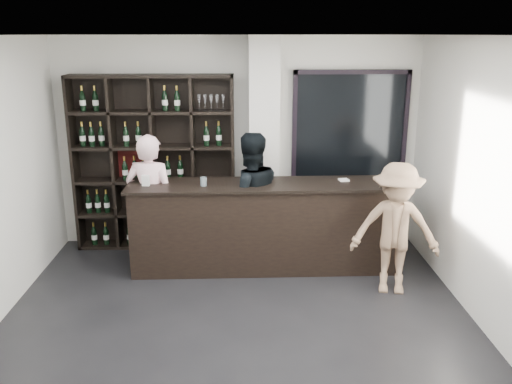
{
  "coord_description": "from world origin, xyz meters",
  "views": [
    {
      "loc": [
        0.06,
        -4.71,
        2.91
      ],
      "look_at": [
        0.21,
        1.1,
        1.21
      ],
      "focal_mm": 38.0,
      "sensor_mm": 36.0,
      "label": 1
    }
  ],
  "objects_px": {
    "wine_shelf": "(154,164)",
    "taster_black": "(250,201)",
    "customer": "(395,229)",
    "tasting_counter": "(266,226)",
    "taster_pink": "(151,202)"
  },
  "relations": [
    {
      "from": "wine_shelf",
      "to": "taster_black",
      "type": "relative_size",
      "value": 1.37
    },
    {
      "from": "taster_black",
      "to": "wine_shelf",
      "type": "bearing_deg",
      "value": -43.39
    },
    {
      "from": "customer",
      "to": "tasting_counter",
      "type": "bearing_deg",
      "value": 165.8
    },
    {
      "from": "wine_shelf",
      "to": "customer",
      "type": "bearing_deg",
      "value": -27.18
    },
    {
      "from": "taster_pink",
      "to": "customer",
      "type": "height_order",
      "value": "taster_pink"
    },
    {
      "from": "wine_shelf",
      "to": "taster_pink",
      "type": "xyz_separation_m",
      "value": [
        0.05,
        -0.72,
        -0.33
      ]
    },
    {
      "from": "taster_black",
      "to": "taster_pink",
      "type": "bearing_deg",
      "value": -14.59
    },
    {
      "from": "tasting_counter",
      "to": "customer",
      "type": "relative_size",
      "value": 2.22
    },
    {
      "from": "tasting_counter",
      "to": "taster_black",
      "type": "xyz_separation_m",
      "value": [
        -0.2,
        0.1,
        0.31
      ]
    },
    {
      "from": "wine_shelf",
      "to": "tasting_counter",
      "type": "bearing_deg",
      "value": -28.52
    },
    {
      "from": "tasting_counter",
      "to": "customer",
      "type": "bearing_deg",
      "value": -26.49
    },
    {
      "from": "customer",
      "to": "wine_shelf",
      "type": "bearing_deg",
      "value": 164.38
    },
    {
      "from": "tasting_counter",
      "to": "taster_pink",
      "type": "distance_m",
      "value": 1.48
    },
    {
      "from": "wine_shelf",
      "to": "tasting_counter",
      "type": "xyz_separation_m",
      "value": [
        1.5,
        -0.82,
        -0.63
      ]
    },
    {
      "from": "wine_shelf",
      "to": "taster_pink",
      "type": "bearing_deg",
      "value": -86.0
    }
  ]
}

